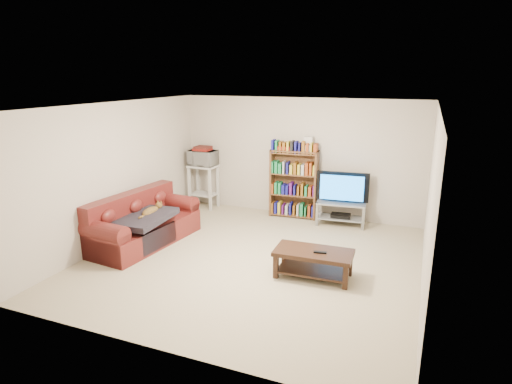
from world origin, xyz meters
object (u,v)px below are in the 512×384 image
at_px(sofa, 142,226).
at_px(tv_stand, 341,210).
at_px(coffee_table, 313,259).
at_px(bookshelf, 294,183).

height_order(sofa, tv_stand, sofa).
distance_m(coffee_table, bookshelf, 2.77).
bearing_deg(tv_stand, coffee_table, -93.95).
bearing_deg(bookshelf, coffee_table, -70.53).
relative_size(tv_stand, bookshelf, 0.69).
height_order(coffee_table, tv_stand, tv_stand).
bearing_deg(bookshelf, tv_stand, -12.86).
xyz_separation_m(coffee_table, bookshelf, (-1.07, 2.52, 0.43)).
relative_size(coffee_table, bookshelf, 0.82).
height_order(coffee_table, bookshelf, bookshelf).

